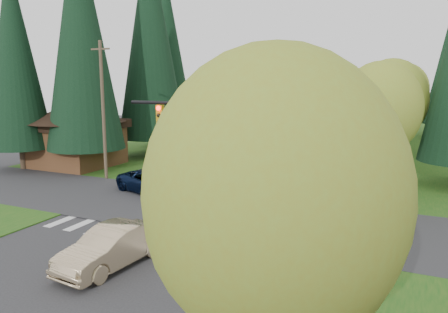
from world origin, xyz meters
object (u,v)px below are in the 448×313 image
Objects in this scene: parked_car_b at (345,157)px; parked_car_d at (366,136)px; suv_navy at (154,182)px; sedan_champagne at (112,247)px; parked_car_e at (372,131)px; parked_car_c at (358,144)px; parked_car_a at (295,181)px.

parked_car_d is (0.00, 14.58, 0.16)m from parked_car_b.
sedan_champagne is at bearing -136.15° from suv_navy.
parked_car_e is (9.54, 36.11, -0.02)m from suv_navy.
parked_car_c is at bearing -87.62° from parked_car_d.
parked_car_c is (0.00, 8.30, 0.01)m from parked_car_b.
sedan_champagne is 1.07× the size of parked_car_b.
sedan_champagne is at bearing -94.45° from parked_car_d.
parked_car_a is 19.39m from parked_car_c.
parked_car_e is (0.00, 20.76, 0.09)m from parked_car_b.
parked_car_d is at bearing 98.00° from parked_car_c.
parked_car_d is at bearing 90.73° from parked_car_a.
sedan_champagne reaches higher than suv_navy.
sedan_champagne is 11.16m from suv_navy.
parked_car_b is at bearing -13.16° from suv_navy.
parked_car_a is at bearing -90.74° from parked_car_d.
parked_car_c reaches higher than parked_car_b.
parked_car_e is (0.00, 6.18, -0.07)m from parked_car_d.
parked_car_c is at bearing 85.52° from parked_car_b.
parked_car_d reaches higher than parked_car_a.
parked_car_a is (8.14, 4.31, -0.04)m from suv_navy.
parked_car_c is 0.79× the size of parked_car_e.
parked_car_e is at bearing 85.52° from parked_car_b.
parked_car_d is (0.00, 6.28, 0.15)m from parked_car_c.
suv_navy is 1.30× the size of parked_car_a.
parked_car_b is 8.30m from parked_car_c.
parked_car_a is 1.04× the size of parked_car_c.
parked_car_b is 20.76m from parked_car_e.
parked_car_b is at bearing -82.00° from parked_car_c.
sedan_champagne is 0.88× the size of suv_navy.
parked_car_c is 12.46m from parked_car_e.
parked_car_d is 6.18m from parked_car_e.
suv_navy is at bearing -105.30° from parked_car_d.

